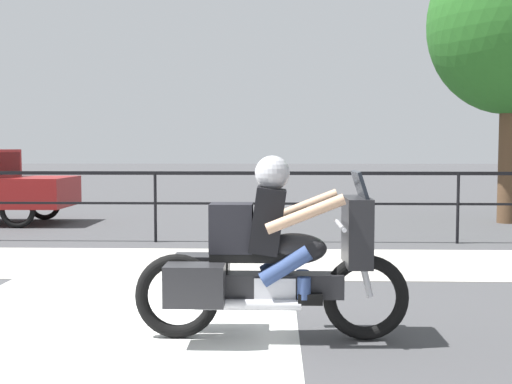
# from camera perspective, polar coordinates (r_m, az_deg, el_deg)

# --- Properties ---
(ground_plane) EXTENTS (120.00, 120.00, 0.00)m
(ground_plane) POSITION_cam_1_polar(r_m,az_deg,el_deg) (6.02, -18.62, -11.70)
(ground_plane) COLOR #424244
(sidewalk_band) EXTENTS (44.00, 2.40, 0.01)m
(sidewalk_band) POSITION_cam_1_polar(r_m,az_deg,el_deg) (9.20, -11.18, -6.13)
(sidewalk_band) COLOR #B7B2A8
(sidewalk_band) RESTS_ON ground
(crosswalk_band) EXTENTS (3.41, 6.00, 0.01)m
(crosswalk_band) POSITION_cam_1_polar(r_m,az_deg,el_deg) (5.67, -14.03, -12.55)
(crosswalk_band) COLOR silver
(crosswalk_band) RESTS_ON ground
(fence_railing) EXTENTS (36.00, 0.05, 1.21)m
(fence_railing) POSITION_cam_1_polar(r_m,az_deg,el_deg) (11.00, -8.96, 0.49)
(fence_railing) COLOR black
(fence_railing) RESTS_ON ground
(motorcycle) EXTENTS (2.30, 0.76, 1.54)m
(motorcycle) POSITION_cam_1_polar(r_m,az_deg,el_deg) (5.37, 1.25, -5.90)
(motorcycle) COLOR black
(motorcycle) RESTS_ON ground
(tree_behind_sign) EXTENTS (3.47, 3.47, 6.14)m
(tree_behind_sign) POSITION_cam_1_polar(r_m,az_deg,el_deg) (14.90, 21.75, 13.70)
(tree_behind_sign) COLOR brown
(tree_behind_sign) RESTS_ON ground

